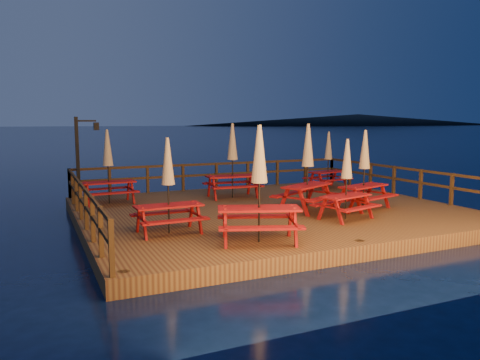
{
  "coord_description": "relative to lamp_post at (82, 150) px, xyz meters",
  "views": [
    {
      "loc": [
        -7.11,
        -13.41,
        3.28
      ],
      "look_at": [
        -0.82,
        0.6,
        1.3
      ],
      "focal_mm": 35.0,
      "sensor_mm": 36.0,
      "label": 1
    }
  ],
  "objects": [
    {
      "name": "lamp_post",
      "position": [
        0.0,
        0.0,
        0.0
      ],
      "size": [
        0.85,
        0.18,
        3.0
      ],
      "color": "black",
      "rests_on": "deck"
    },
    {
      "name": "deck",
      "position": [
        5.39,
        -4.55,
        -2.0
      ],
      "size": [
        12.0,
        10.0,
        0.4
      ],
      "primitive_type": "cube",
      "color": "#4C2C18",
      "rests_on": "ground"
    },
    {
      "name": "picnic_table_6",
      "position": [
        5.11,
        -2.07,
        -0.36
      ],
      "size": [
        2.06,
        1.75,
        2.76
      ],
      "rotation": [
        0.0,
        0.0,
        -0.09
      ],
      "color": "maroon",
      "rests_on": "deck"
    },
    {
      "name": "picnic_table_2",
      "position": [
        3.13,
        -8.26,
        -0.36
      ],
      "size": [
        2.37,
        2.17,
        2.77
      ],
      "rotation": [
        0.0,
        0.0,
        -0.36
      ],
      "color": "maroon",
      "rests_on": "deck"
    },
    {
      "name": "picnic_table_7",
      "position": [
        9.76,
        -1.52,
        -0.55
      ],
      "size": [
        1.93,
        1.7,
        2.4
      ],
      "rotation": [
        0.0,
        0.0,
        0.21
      ],
      "color": "maroon",
      "rests_on": "deck"
    },
    {
      "name": "headland_right",
      "position": [
        190.39,
        225.45,
        1.3
      ],
      "size": [
        230.4,
        86.4,
        7.0
      ],
      "primitive_type": "ellipsoid",
      "color": "black",
      "rests_on": "ground"
    },
    {
      "name": "deck_piles",
      "position": [
        5.39,
        -4.55,
        -2.5
      ],
      "size": [
        11.44,
        9.44,
        1.4
      ],
      "color": "#3C2913",
      "rests_on": "ground"
    },
    {
      "name": "railing",
      "position": [
        5.39,
        -2.77,
        -1.03
      ],
      "size": [
        11.8,
        9.75,
        1.1
      ],
      "color": "#3C2913",
      "rests_on": "deck"
    },
    {
      "name": "picnic_table_3",
      "position": [
        0.69,
        -1.49,
        -0.46
      ],
      "size": [
        1.86,
        1.56,
        2.56
      ],
      "rotation": [
        0.0,
        0.0,
        0.05
      ],
      "color": "maroon",
      "rests_on": "deck"
    },
    {
      "name": "picnic_table_0",
      "position": [
        8.12,
        -5.88,
        -0.46
      ],
      "size": [
        2.13,
        1.91,
        2.56
      ],
      "rotation": [
        0.0,
        0.0,
        0.28
      ],
      "color": "maroon",
      "rests_on": "deck"
    },
    {
      "name": "ground",
      "position": [
        5.39,
        -4.55,
        -2.2
      ],
      "size": [
        500.0,
        500.0,
        0.0
      ],
      "primitive_type": "plane",
      "color": "black",
      "rests_on": "ground"
    },
    {
      "name": "picnic_table_4",
      "position": [
        6.29,
        -5.38,
        -0.36
      ],
      "size": [
        2.44,
        2.29,
        2.76
      ],
      "rotation": [
        0.0,
        0.0,
        0.47
      ],
      "color": "maroon",
      "rests_on": "deck"
    },
    {
      "name": "picnic_table_5",
      "position": [
        6.6,
        -6.98,
        -0.58
      ],
      "size": [
        1.93,
        1.72,
        2.34
      ],
      "rotation": [
        0.0,
        0.0,
        0.26
      ],
      "color": "maroon",
      "rests_on": "deck"
    },
    {
      "name": "picnic_table_1",
      "position": [
        1.42,
        -6.53,
        -0.52
      ],
      "size": [
        1.75,
        1.45,
        2.45
      ],
      "rotation": [
        0.0,
        0.0,
        0.03
      ],
      "color": "maroon",
      "rests_on": "deck"
    }
  ]
}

